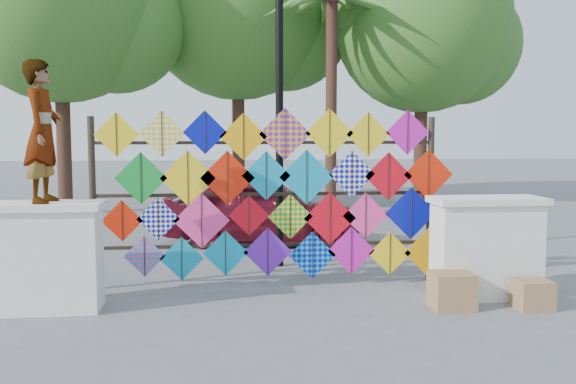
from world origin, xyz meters
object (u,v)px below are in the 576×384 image
object	(u,v)px
kite_rack	(277,196)
lamppost	(279,93)
vendor_woman	(43,131)
sedan	(264,210)

from	to	relation	value
kite_rack	lamppost	world-z (taller)	lamppost
kite_rack	lamppost	xyz separation A→B (m)	(0.16, 1.27, 1.46)
kite_rack	vendor_woman	size ratio (longest dim) A/B	3.03
kite_rack	vendor_woman	world-z (taller)	vendor_woman
kite_rack	vendor_woman	xyz separation A→B (m)	(-2.79, -0.93, 0.87)
sedan	lamppost	world-z (taller)	lamppost
lamppost	vendor_woman	bearing A→B (deg)	-143.31
kite_rack	sedan	distance (m)	3.37
vendor_woman	sedan	bearing A→B (deg)	-29.46
sedan	lamppost	distance (m)	2.90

